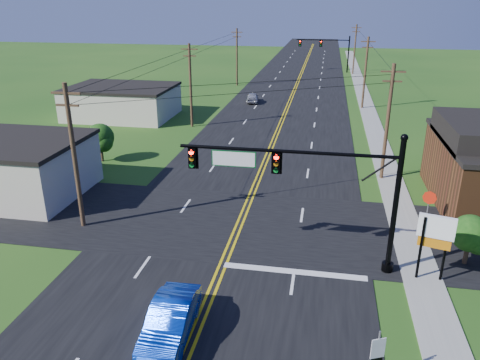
% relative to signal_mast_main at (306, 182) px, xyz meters
% --- Properties ---
extents(ground, '(260.00, 260.00, 0.00)m').
position_rel_signal_mast_main_xyz_m(ground, '(-4.34, -8.00, -4.75)').
color(ground, '#1E4914').
rests_on(ground, ground).
extents(road_main, '(16.00, 220.00, 0.04)m').
position_rel_signal_mast_main_xyz_m(road_main, '(-4.34, 42.00, -4.73)').
color(road_main, black).
rests_on(road_main, ground).
extents(road_cross, '(70.00, 10.00, 0.04)m').
position_rel_signal_mast_main_xyz_m(road_cross, '(-4.34, 4.00, -4.73)').
color(road_cross, black).
rests_on(road_cross, ground).
extents(sidewalk, '(2.00, 160.00, 0.08)m').
position_rel_signal_mast_main_xyz_m(sidewalk, '(6.16, 32.00, -4.71)').
color(sidewalk, gray).
rests_on(sidewalk, ground).
extents(signal_mast_main, '(11.30, 0.60, 7.48)m').
position_rel_signal_mast_main_xyz_m(signal_mast_main, '(0.00, 0.00, 0.00)').
color(signal_mast_main, black).
rests_on(signal_mast_main, ground).
extents(signal_mast_far, '(10.98, 0.60, 7.48)m').
position_rel_signal_mast_main_xyz_m(signal_mast_far, '(0.10, 72.00, -0.20)').
color(signal_mast_far, black).
rests_on(signal_mast_far, ground).
extents(cream_bldg_near, '(10.20, 8.20, 4.10)m').
position_rel_signal_mast_main_xyz_m(cream_bldg_near, '(-21.34, 6.00, -2.69)').
color(cream_bldg_near, beige).
rests_on(cream_bldg_near, ground).
extents(cream_bldg_far, '(12.20, 9.20, 3.70)m').
position_rel_signal_mast_main_xyz_m(cream_bldg_far, '(-23.34, 30.00, -2.89)').
color(cream_bldg_far, beige).
rests_on(cream_bldg_far, ground).
extents(utility_pole_left_a, '(1.80, 0.28, 9.00)m').
position_rel_signal_mast_main_xyz_m(utility_pole_left_a, '(-13.84, 2.00, -0.03)').
color(utility_pole_left_a, '#3B2B1B').
rests_on(utility_pole_left_a, ground).
extents(utility_pole_left_b, '(1.80, 0.28, 9.00)m').
position_rel_signal_mast_main_xyz_m(utility_pole_left_b, '(-13.84, 27.00, -0.03)').
color(utility_pole_left_b, '#3B2B1B').
rests_on(utility_pole_left_b, ground).
extents(utility_pole_left_c, '(1.80, 0.28, 9.00)m').
position_rel_signal_mast_main_xyz_m(utility_pole_left_c, '(-13.84, 54.00, -0.03)').
color(utility_pole_left_c, '#3B2B1B').
rests_on(utility_pole_left_c, ground).
extents(utility_pole_right_a, '(1.80, 0.28, 9.00)m').
position_rel_signal_mast_main_xyz_m(utility_pole_right_a, '(5.46, 14.00, -0.03)').
color(utility_pole_right_a, '#3B2B1B').
rests_on(utility_pole_right_a, ground).
extents(utility_pole_right_b, '(1.80, 0.28, 9.00)m').
position_rel_signal_mast_main_xyz_m(utility_pole_right_b, '(5.46, 40.00, -0.03)').
color(utility_pole_right_b, '#3B2B1B').
rests_on(utility_pole_right_b, ground).
extents(utility_pole_right_c, '(1.80, 0.28, 9.00)m').
position_rel_signal_mast_main_xyz_m(utility_pole_right_c, '(5.46, 70.00, -0.03)').
color(utility_pole_right_c, '#3B2B1B').
rests_on(utility_pole_right_c, ground).
extents(tree_right_back, '(3.00, 3.00, 4.10)m').
position_rel_signal_mast_main_xyz_m(tree_right_back, '(11.66, 18.00, -2.15)').
color(tree_right_back, '#3B2B1B').
rests_on(tree_right_back, ground).
extents(shrub_corner, '(2.00, 2.00, 2.86)m').
position_rel_signal_mast_main_xyz_m(shrub_corner, '(8.66, 1.50, -2.90)').
color(shrub_corner, '#3B2B1B').
rests_on(shrub_corner, ground).
extents(tree_left, '(2.40, 2.40, 3.37)m').
position_rel_signal_mast_main_xyz_m(tree_left, '(-18.34, 14.00, -2.59)').
color(tree_left, '#3B2B1B').
rests_on(tree_left, ground).
extents(blue_car, '(1.86, 4.84, 1.57)m').
position_rel_signal_mast_main_xyz_m(blue_car, '(-5.10, -6.99, -3.96)').
color(blue_car, '#0831B1').
rests_on(blue_car, ground).
extents(distant_car, '(2.09, 4.09, 1.33)m').
position_rel_signal_mast_main_xyz_m(distant_car, '(-9.19, 40.95, -4.08)').
color(distant_car, '#ADADB2').
rests_on(distant_car, ground).
extents(route_sign, '(0.53, 0.26, 2.28)m').
position_rel_signal_mast_main_xyz_m(route_sign, '(3.16, -7.96, -3.42)').
color(route_sign, slate).
rests_on(route_sign, ground).
extents(stop_sign, '(0.81, 0.38, 2.42)m').
position_rel_signal_mast_main_xyz_m(stop_sign, '(7.38, 5.77, -3.01)').
color(stop_sign, slate).
rests_on(stop_sign, ground).
extents(pylon_sign, '(1.75, 0.67, 3.58)m').
position_rel_signal_mast_main_xyz_m(pylon_sign, '(6.44, -0.45, -2.13)').
color(pylon_sign, black).
rests_on(pylon_sign, ground).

